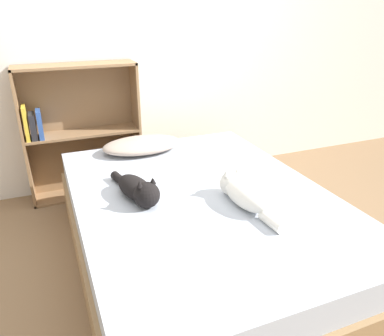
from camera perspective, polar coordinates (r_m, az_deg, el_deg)
ground_plane at (r=2.43m, az=1.38°, el=-14.25°), size 8.00×8.00×0.00m
wall_back at (r=3.29m, az=-8.95°, el=19.04°), size 8.00×0.06×2.50m
bed at (r=2.29m, az=1.44°, el=-9.44°), size 1.44×2.00×0.49m
pillow at (r=2.80m, az=-7.62°, el=3.52°), size 0.58×0.35×0.10m
cat_light at (r=2.05m, az=7.76°, el=-3.79°), size 0.17×0.53×0.16m
cat_dark at (r=2.10m, az=-8.19°, el=-3.28°), size 0.21×0.50×0.16m
bookshelf at (r=3.21m, az=-16.88°, el=5.50°), size 0.91×0.26×1.09m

